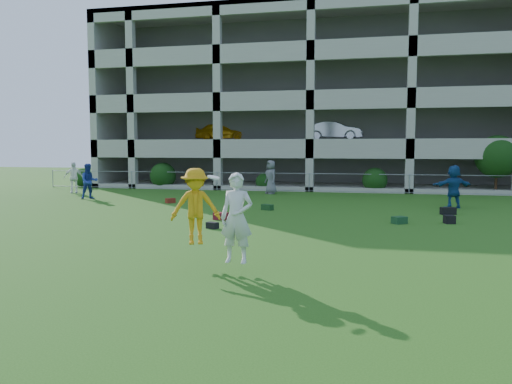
% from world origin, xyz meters
% --- Properties ---
extents(ground, '(100.00, 100.00, 0.00)m').
position_xyz_m(ground, '(0.00, 0.00, 0.00)').
color(ground, '#235114').
rests_on(ground, ground).
extents(bystander_a, '(1.17, 1.16, 1.91)m').
position_xyz_m(bystander_a, '(-11.16, 12.26, 0.95)').
color(bystander_a, navy).
rests_on(bystander_a, ground).
extents(bystander_b, '(1.19, 0.91, 1.89)m').
position_xyz_m(bystander_b, '(-13.98, 15.22, 0.94)').
color(bystander_b, white).
rests_on(bystander_b, ground).
extents(bystander_c, '(1.13, 1.17, 2.02)m').
position_xyz_m(bystander_c, '(-2.11, 17.26, 1.01)').
color(bystander_c, slate).
rests_on(bystander_c, ground).
extents(bystander_d, '(1.93, 1.18, 1.99)m').
position_xyz_m(bystander_d, '(7.37, 12.12, 0.99)').
color(bystander_d, navy).
rests_on(bystander_d, ground).
extents(bag_red_a, '(0.56, 0.32, 0.28)m').
position_xyz_m(bag_red_a, '(-2.02, 6.28, 0.14)').
color(bag_red_a, '#560E1F').
rests_on(bag_red_a, ground).
extents(bag_black_b, '(0.47, 0.39, 0.22)m').
position_xyz_m(bag_black_b, '(-1.70, 4.20, 0.11)').
color(bag_black_b, black).
rests_on(bag_black_b, ground).
extents(bag_green_c, '(0.61, 0.59, 0.26)m').
position_xyz_m(bag_green_c, '(4.65, 6.71, 0.13)').
color(bag_green_c, '#123314').
rests_on(bag_green_c, ground).
extents(crate_d, '(0.42, 0.42, 0.30)m').
position_xyz_m(crate_d, '(6.44, 7.14, 0.15)').
color(crate_d, black).
rests_on(crate_d, ground).
extents(bag_black_e, '(0.66, 0.45, 0.30)m').
position_xyz_m(bag_black_e, '(6.79, 9.73, 0.15)').
color(bag_black_e, black).
rests_on(bag_black_e, ground).
extents(bag_red_f, '(0.51, 0.52, 0.24)m').
position_xyz_m(bag_red_f, '(-6.12, 11.31, 0.12)').
color(bag_red_f, '#58190F').
rests_on(bag_red_f, ground).
extents(bag_green_g, '(0.58, 0.50, 0.25)m').
position_xyz_m(bag_green_g, '(-0.83, 9.60, 0.12)').
color(bag_green_g, '#133519').
rests_on(bag_green_g, ground).
extents(frisbee_contest, '(2.14, 1.25, 2.06)m').
position_xyz_m(frisbee_contest, '(-0.09, -1.22, 1.35)').
color(frisbee_contest, orange).
rests_on(frisbee_contest, ground).
extents(parking_garage, '(30.00, 14.00, 12.00)m').
position_xyz_m(parking_garage, '(-0.01, 27.70, 6.01)').
color(parking_garage, '#9E998C').
rests_on(parking_garage, ground).
extents(fence, '(36.06, 0.06, 1.20)m').
position_xyz_m(fence, '(0.00, 19.00, 0.61)').
color(fence, gray).
rests_on(fence, ground).
extents(shrub_row, '(34.38, 2.52, 3.50)m').
position_xyz_m(shrub_row, '(4.59, 19.70, 1.51)').
color(shrub_row, '#163D11').
rests_on(shrub_row, ground).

